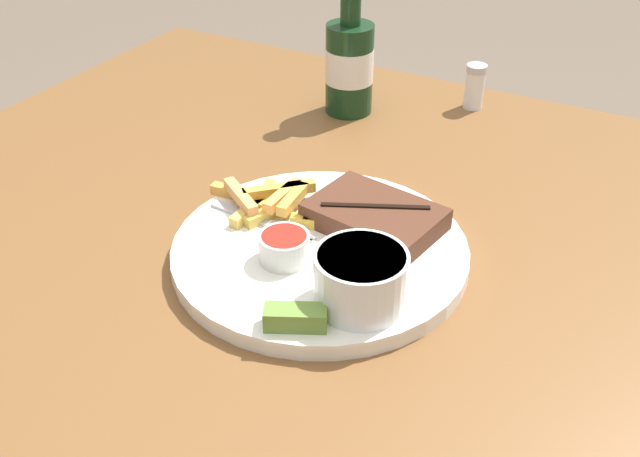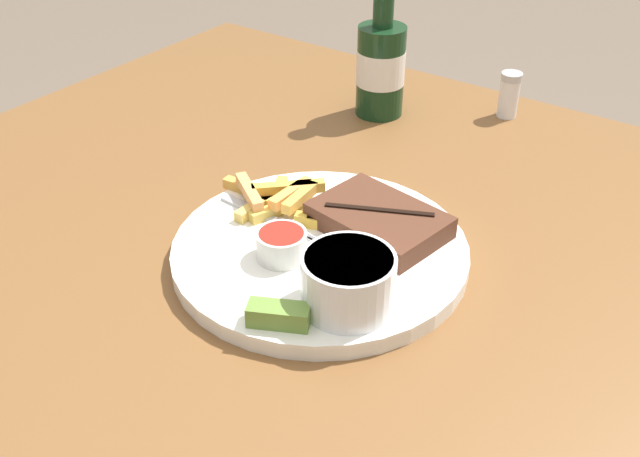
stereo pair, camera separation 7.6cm
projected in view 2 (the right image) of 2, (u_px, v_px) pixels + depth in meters
dining_table at (320, 324)px, 0.83m from camera, size 1.16×1.02×0.78m
dinner_plate at (320, 252)px, 0.78m from camera, size 0.31×0.31×0.02m
steak_portion at (379, 220)px, 0.79m from camera, size 0.15×0.11×0.03m
fries_pile at (282, 200)px, 0.83m from camera, size 0.18×0.10×0.02m
coleslaw_cup at (348, 279)px, 0.68m from camera, size 0.09×0.09×0.05m
dipping_sauce_cup at (282, 244)px, 0.75m from camera, size 0.05×0.05×0.03m
pickle_spear at (279, 315)px, 0.66m from camera, size 0.06×0.04×0.02m
fork_utensil at (263, 215)px, 0.82m from camera, size 0.13×0.02×0.00m
beer_bottle at (381, 65)px, 1.04m from camera, size 0.07×0.07×0.20m
salt_shaker at (509, 95)px, 1.05m from camera, size 0.03×0.03×0.07m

